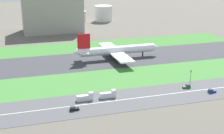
# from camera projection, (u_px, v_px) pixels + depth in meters

# --- Properties ---
(ground_plane) EXTENTS (800.00, 800.00, 0.00)m
(ground_plane) POSITION_uv_depth(u_px,v_px,m) (83.00, 61.00, 232.50)
(ground_plane) COLOR #5B564C
(runway) EXTENTS (280.00, 46.00, 0.10)m
(runway) POSITION_uv_depth(u_px,v_px,m) (83.00, 61.00, 232.49)
(runway) COLOR #38383D
(runway) RESTS_ON ground_plane
(grass_median_north) EXTENTS (280.00, 36.00, 0.10)m
(grass_median_north) POSITION_uv_depth(u_px,v_px,m) (72.00, 48.00, 269.79)
(grass_median_north) COLOR #3D7A33
(grass_median_north) RESTS_ON ground_plane
(grass_median_south) EXTENTS (280.00, 36.00, 0.10)m
(grass_median_south) POSITION_uv_depth(u_px,v_px,m) (97.00, 80.00, 195.19)
(grass_median_south) COLOR #427F38
(grass_median_south) RESTS_ON ground_plane
(highway) EXTENTS (280.00, 28.00, 0.10)m
(highway) POSITION_uv_depth(u_px,v_px,m) (114.00, 101.00, 166.07)
(highway) COLOR #4C4C4F
(highway) RESTS_ON ground_plane
(highway_centerline) EXTENTS (266.00, 0.50, 0.01)m
(highway_centerline) POSITION_uv_depth(u_px,v_px,m) (114.00, 101.00, 166.06)
(highway_centerline) COLOR silver
(highway_centerline) RESTS_ON highway
(airliner) EXTENTS (65.00, 56.00, 19.70)m
(airliner) POSITION_uv_depth(u_px,v_px,m) (116.00, 50.00, 237.50)
(airliner) COLOR white
(airliner) RESTS_ON runway
(truck_1) EXTENTS (8.40, 2.50, 4.00)m
(truck_1) POSITION_uv_depth(u_px,v_px,m) (85.00, 97.00, 166.33)
(truck_1) COLOR silver
(truck_1) RESTS_ON highway
(car_5) EXTENTS (4.40, 1.80, 2.00)m
(car_5) POSITION_uv_depth(u_px,v_px,m) (74.00, 109.00, 155.26)
(car_5) COLOR black
(car_5) RESTS_ON highway
(truck_0) EXTENTS (8.40, 2.50, 4.00)m
(truck_0) POSITION_uv_depth(u_px,v_px,m) (108.00, 95.00, 169.77)
(truck_0) COLOR silver
(truck_0) RESTS_ON highway
(car_2) EXTENTS (4.40, 1.80, 2.00)m
(car_2) POSITION_uv_depth(u_px,v_px,m) (212.00, 91.00, 176.42)
(car_2) COLOR navy
(car_2) RESTS_ON highway
(car_3) EXTENTS (4.40, 1.80, 2.00)m
(car_3) POSITION_uv_depth(u_px,v_px,m) (187.00, 87.00, 182.89)
(car_3) COLOR #19662D
(car_3) RESTS_ON highway
(traffic_light) EXTENTS (0.36, 0.50, 7.20)m
(traffic_light) POSITION_uv_depth(u_px,v_px,m) (191.00, 75.00, 191.05)
(traffic_light) COLOR #4C4C51
(traffic_light) RESTS_ON highway
(hangar_building) EXTENTS (58.08, 36.15, 38.00)m
(hangar_building) POSITION_uv_depth(u_px,v_px,m) (52.00, 13.00, 328.76)
(hangar_building) COLOR #9E998E
(hangar_building) RESTS_ON ground_plane
(fuel_tank_west) EXTENTS (16.58, 16.58, 16.53)m
(fuel_tank_west) POSITION_uv_depth(u_px,v_px,m) (53.00, 16.00, 374.60)
(fuel_tank_west) COLOR silver
(fuel_tank_west) RESTS_ON ground_plane
(fuel_tank_centre) EXTENTS (23.89, 23.89, 13.01)m
(fuel_tank_centre) POSITION_uv_depth(u_px,v_px,m) (76.00, 17.00, 382.63)
(fuel_tank_centre) COLOR silver
(fuel_tank_centre) RESTS_ON ground_plane
(fuel_tank_east) EXTENTS (20.76, 20.76, 17.99)m
(fuel_tank_east) POSITION_uv_depth(u_px,v_px,m) (103.00, 13.00, 391.41)
(fuel_tank_east) COLOR silver
(fuel_tank_east) RESTS_ON ground_plane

